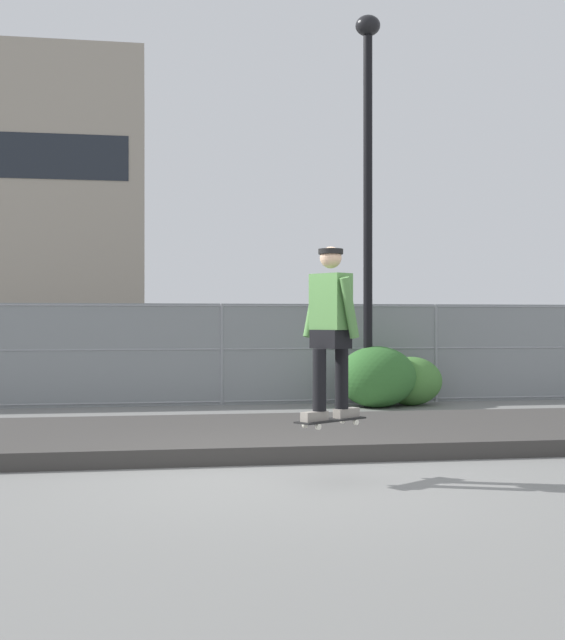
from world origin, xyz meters
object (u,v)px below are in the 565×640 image
at_px(parked_car_mid, 266,354).
at_px(street_lamp, 368,164).
at_px(shrub_left, 377,377).
at_px(shrub_center, 411,381).
at_px(skateboard, 331,421).
at_px(skater, 331,322).

bearing_deg(parked_car_mid, street_lamp, -66.27).
xyz_separation_m(shrub_left, shrub_center, (0.71, 0.27, -0.10)).
relative_size(shrub_left, shrub_center, 1.23).
bearing_deg(skateboard, parked_car_mid, 85.50).
bearing_deg(parked_car_mid, skater, -94.50).
xyz_separation_m(skateboard, shrub_left, (2.28, 6.50, -0.03)).
distance_m(skateboard, skater, 0.95).
distance_m(parked_car_mid, shrub_left, 3.50).
height_order(skateboard, shrub_center, shrub_center).
distance_m(skateboard, shrub_left, 6.89).
distance_m(street_lamp, parked_car_mid, 4.86).
xyz_separation_m(skateboard, street_lamp, (2.13, 6.52, 3.73)).
xyz_separation_m(skateboard, shrub_center, (3.00, 6.76, -0.13)).
height_order(street_lamp, shrub_center, street_lamp).
distance_m(skateboard, parked_car_mid, 9.67).
relative_size(skateboard, shrub_center, 0.68).
bearing_deg(shrub_center, parked_car_mid, 127.98).
xyz_separation_m(parked_car_mid, shrub_center, (2.24, -2.87, -0.40)).
bearing_deg(street_lamp, shrub_center, 15.63).
relative_size(skater, street_lamp, 0.24).
bearing_deg(street_lamp, skateboard, -108.07).
bearing_deg(shrub_left, parked_car_mid, 115.93).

